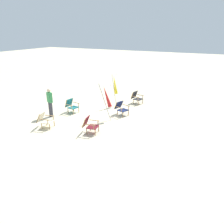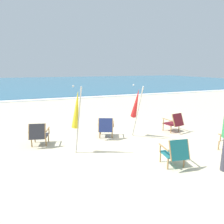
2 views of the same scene
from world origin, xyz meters
name	(u,v)px [view 2 (image 2 of 2)]	position (x,y,z in m)	size (l,w,h in m)	color
ground_plane	(126,149)	(0.00, 0.00, 0.00)	(80.00, 80.00, 0.00)	beige
sea	(53,82)	(0.00, 32.14, 0.05)	(80.00, 40.00, 0.10)	#2D6684
surf_band	(70,98)	(0.00, 11.84, 0.03)	(80.00, 1.10, 0.06)	white
beach_chair_back_right	(174,122)	(2.58, 0.91, 0.43)	(0.69, 0.79, 0.81)	maroon
beach_chair_back_left	(106,127)	(-0.27, 1.23, 0.43)	(0.80, 0.89, 0.79)	#19234C
beach_chair_front_right	(39,134)	(-2.66, 1.25, 0.43)	(0.71, 0.79, 0.82)	#28282D
beach_chair_far_center	(175,152)	(0.71, -1.59, 0.43)	(0.66, 0.75, 0.82)	#196066
umbrella_furled_red	(136,104)	(0.79, 0.87, 1.31)	(0.24, 0.79, 2.02)	#B7B2A8
umbrella_furled_yellow	(77,110)	(-1.53, 0.20, 1.38)	(0.41, 0.43, 2.11)	#B7B2A8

